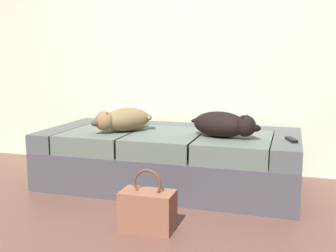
{
  "coord_description": "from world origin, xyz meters",
  "views": [
    {
      "loc": [
        0.92,
        -2.1,
        1.01
      ],
      "look_at": [
        0.0,
        0.92,
        0.5
      ],
      "focal_mm": 43.45,
      "sensor_mm": 36.0,
      "label": 1
    }
  ],
  "objects_px": {
    "dog_dark": "(224,124)",
    "tv_remote": "(291,140)",
    "couch": "(170,158)",
    "handbag": "(148,210)",
    "dog_tan": "(123,120)"
  },
  "relations": [
    {
      "from": "handbag",
      "to": "dog_tan",
      "type": "bearing_deg",
      "value": 122.11
    },
    {
      "from": "dog_dark",
      "to": "handbag",
      "type": "xyz_separation_m",
      "value": [
        -0.33,
        -0.76,
        -0.42
      ]
    },
    {
      "from": "dog_dark",
      "to": "dog_tan",
      "type": "bearing_deg",
      "value": 179.4
    },
    {
      "from": "dog_dark",
      "to": "couch",
      "type": "bearing_deg",
      "value": 163.74
    },
    {
      "from": "couch",
      "to": "dog_tan",
      "type": "relative_size",
      "value": 4.1
    },
    {
      "from": "dog_dark",
      "to": "handbag",
      "type": "bearing_deg",
      "value": -113.25
    },
    {
      "from": "dog_dark",
      "to": "tv_remote",
      "type": "relative_size",
      "value": 3.67
    },
    {
      "from": "couch",
      "to": "handbag",
      "type": "bearing_deg",
      "value": -81.7
    },
    {
      "from": "couch",
      "to": "dog_dark",
      "type": "bearing_deg",
      "value": -16.26
    },
    {
      "from": "tv_remote",
      "to": "handbag",
      "type": "distance_m",
      "value": 1.15
    },
    {
      "from": "tv_remote",
      "to": "handbag",
      "type": "bearing_deg",
      "value": -156.01
    },
    {
      "from": "couch",
      "to": "dog_dark",
      "type": "xyz_separation_m",
      "value": [
        0.46,
        -0.13,
        0.32
      ]
    },
    {
      "from": "couch",
      "to": "dog_tan",
      "type": "height_order",
      "value": "dog_tan"
    },
    {
      "from": "dog_tan",
      "to": "tv_remote",
      "type": "relative_size",
      "value": 3.27
    },
    {
      "from": "dog_dark",
      "to": "tv_remote",
      "type": "bearing_deg",
      "value": -0.84
    }
  ]
}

